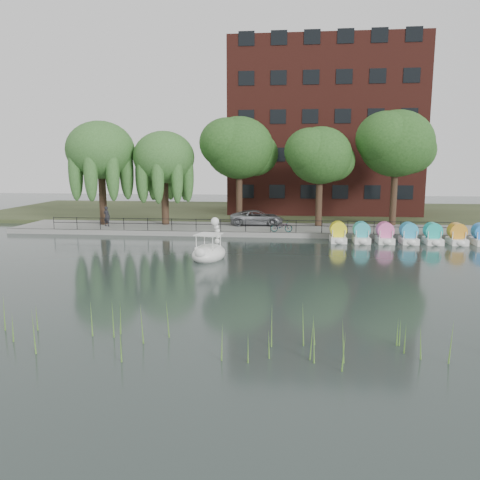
% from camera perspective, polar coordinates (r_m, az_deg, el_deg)
% --- Properties ---
extents(ground_plane, '(120.00, 120.00, 0.00)m').
position_cam_1_polar(ground_plane, '(24.43, -2.13, -4.55)').
color(ground_plane, '#3C4947').
extents(promenade, '(40.00, 6.00, 0.40)m').
position_cam_1_polar(promenade, '(40.01, 1.03, 1.32)').
color(promenade, gray).
rests_on(promenade, ground_plane).
extents(kerb, '(40.00, 0.25, 0.40)m').
position_cam_1_polar(kerb, '(37.10, 0.65, 0.66)').
color(kerb, gray).
rests_on(kerb, ground_plane).
extents(land_strip, '(60.00, 22.00, 0.36)m').
position_cam_1_polar(land_strip, '(53.87, 2.28, 3.44)').
color(land_strip, '#47512D').
rests_on(land_strip, ground_plane).
extents(railing, '(32.00, 0.05, 1.00)m').
position_cam_1_polar(railing, '(37.17, 0.68, 2.15)').
color(railing, black).
rests_on(railing, promenade).
extents(apartment_building, '(20.00, 10.07, 18.00)m').
position_cam_1_polar(apartment_building, '(53.65, 10.03, 13.09)').
color(apartment_building, '#4C1E16').
rests_on(apartment_building, land_strip).
extents(willow_left, '(5.88, 5.88, 9.01)m').
position_cam_1_polar(willow_left, '(43.16, -16.65, 10.41)').
color(willow_left, '#473323').
rests_on(willow_left, promenade).
extents(willow_mid, '(5.32, 5.32, 8.15)m').
position_cam_1_polar(willow_mid, '(41.87, -9.26, 9.87)').
color(willow_mid, '#473323').
rests_on(willow_mid, promenade).
extents(broadleaf_center, '(6.00, 6.00, 9.25)m').
position_cam_1_polar(broadleaf_center, '(41.69, -0.10, 11.11)').
color(broadleaf_center, '#473323').
rests_on(broadleaf_center, promenade).
extents(broadleaf_right, '(5.40, 5.40, 8.32)m').
position_cam_1_polar(broadleaf_right, '(41.04, 9.75, 10.06)').
color(broadleaf_right, '#473323').
rests_on(broadleaf_right, promenade).
extents(broadleaf_far, '(6.30, 6.30, 9.71)m').
position_cam_1_polar(broadleaf_far, '(42.97, 18.54, 11.03)').
color(broadleaf_far, '#473323').
rests_on(broadleaf_far, promenade).
extents(minivan, '(2.74, 5.49, 1.49)m').
position_cam_1_polar(minivan, '(41.12, 2.08, 2.87)').
color(minivan, gray).
rests_on(minivan, promenade).
extents(bicycle, '(0.63, 1.73, 1.00)m').
position_cam_1_polar(bicycle, '(37.24, 5.07, 1.75)').
color(bicycle, gray).
rests_on(bicycle, promenade).
extents(pedestrian, '(0.83, 0.68, 1.98)m').
position_cam_1_polar(pedestrian, '(41.90, -15.94, 2.97)').
color(pedestrian, black).
rests_on(pedestrian, promenade).
extents(swan_boat, '(2.52, 3.30, 2.48)m').
position_cam_1_polar(swan_boat, '(28.85, -3.76, -1.26)').
color(swan_boat, white).
rests_on(swan_boat, ground_plane).
extents(pedal_boat_row, '(11.35, 1.70, 1.40)m').
position_cam_1_polar(pedal_boat_row, '(36.42, 19.87, 0.57)').
color(pedal_boat_row, white).
rests_on(pedal_boat_row, ground_plane).
extents(reed_bank, '(24.00, 2.40, 1.20)m').
position_cam_1_polar(reed_bank, '(15.01, 0.47, -11.38)').
color(reed_bank, '#669938').
rests_on(reed_bank, ground_plane).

